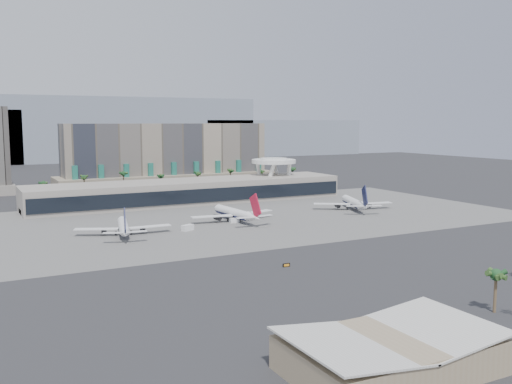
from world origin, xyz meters
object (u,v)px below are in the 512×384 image
airliner_centre (235,213)px  airliner_left (123,227)px  taxiway_sign (286,265)px  airliner_right (354,202)px  service_vehicle_a (188,228)px  service_vehicle_b (234,220)px

airliner_centre → airliner_left: bearing=-174.9°
taxiway_sign → airliner_right: bearing=44.9°
airliner_left → airliner_right: (117.15, 10.10, 0.28)m
service_vehicle_a → airliner_left: bearing=149.5°
airliner_centre → airliner_right: airliner_centre is taller
service_vehicle_a → taxiway_sign: service_vehicle_a is taller
airliner_left → taxiway_sign: (30.55, -70.38, -2.75)m
taxiway_sign → airliner_left: bearing=115.5°
airliner_left → service_vehicle_a: size_ratio=7.55×
service_vehicle_a → airliner_centre: bearing=-0.1°
service_vehicle_a → taxiway_sign: size_ratio=2.05×
airliner_left → taxiway_sign: 76.78m
service_vehicle_a → service_vehicle_b: service_vehicle_a is taller
airliner_left → taxiway_sign: airliner_left is taller
service_vehicle_a → airliner_right: bearing=-14.9°
airliner_right → service_vehicle_a: airliner_right is taller
airliner_centre → taxiway_sign: airliner_centre is taller
airliner_left → airliner_right: 117.58m
service_vehicle_a → service_vehicle_b: (24.32, 7.83, -0.21)m
airliner_centre → service_vehicle_b: 4.64m
airliner_centre → service_vehicle_a: airliner_centre is taller
airliner_right → taxiway_sign: size_ratio=16.20×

